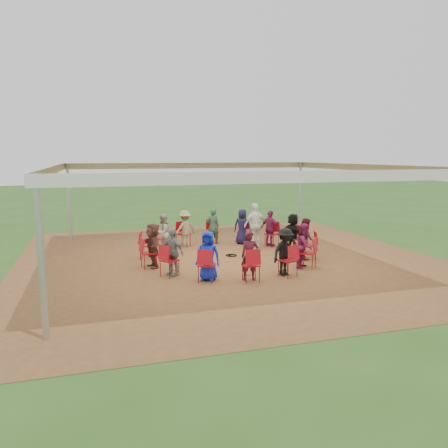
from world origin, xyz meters
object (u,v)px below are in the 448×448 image
object	(u,v)px
person_seated_0	(306,239)
person_seated_3	(242,226)
chair_7	(147,245)
chair_8	(149,253)
chair_11	(251,265)
chair_4	(212,232)
chair_1	(296,239)
chair_12	(288,260)
chair_9	(169,260)
person_seated_7	(153,245)
chair_13	(308,253)
person_seated_4	(213,226)
person_seated_1	(293,233)
chair_3	(243,232)
person_seated_8	(172,252)
cable_coil	(232,255)
person_seated_9	(208,256)
standing_person	(255,225)
laptop	(301,240)
chair_6	(160,239)
person_seated_2	(270,229)
chair_5	(183,234)
person_seated_11	(285,252)
chair_0	(309,245)
person_seated_10	(250,256)
person_seated_5	(185,229)
chair_10	(207,265)
person_seated_6	(163,233)

from	to	relation	value
person_seated_0	person_seated_3	world-z (taller)	same
chair_7	chair_8	bearing A→B (deg)	12.86
chair_11	chair_4	bearing A→B (deg)	90.00
chair_1	chair_12	xyz separation A→B (m)	(-1.61, -2.83, 0.00)
chair_9	person_seated_7	world-z (taller)	person_seated_7
chair_13	person_seated_4	bearing A→B (deg)	64.93
chair_4	person_seated_1	distance (m)	3.19
chair_3	person_seated_8	world-z (taller)	person_seated_8
chair_9	person_seated_8	size ratio (longest dim) A/B	0.68
chair_8	person_seated_0	world-z (taller)	person_seated_0
chair_12	cable_coil	distance (m)	2.92
chair_7	chair_8	world-z (taller)	same
person_seated_9	person_seated_4	bearing A→B (deg)	102.86
standing_person	laptop	xyz separation A→B (m)	(0.73, -2.16, -0.18)
chair_4	laptop	bearing A→B (deg)	125.96
person_seated_0	standing_person	size ratio (longest dim) A/B	0.83
chair_3	chair_4	size ratio (longest dim) A/B	1.00
chair_8	person_seated_4	xyz separation A→B (m)	(2.75, 2.89, 0.22)
chair_6	person_seated_8	world-z (taller)	person_seated_8
chair_12	person_seated_9	world-z (taller)	person_seated_9
person_seated_1	person_seated_2	distance (m)	1.11
chair_13	person_seated_7	bearing A→B (deg)	115.07
person_seated_7	chair_5	bearing A→B (deg)	143.12
chair_12	person_seated_2	xyz separation A→B (m)	(1.08, 3.84, 0.22)
chair_1	chair_8	size ratio (longest dim) A/B	1.00
person_seated_4	person_seated_11	size ratio (longest dim) A/B	1.00
chair_0	cable_coil	bearing A→B (deg)	80.31
person_seated_10	person_seated_11	xyz separation A→B (m)	(1.10, 0.17, 0.00)
chair_3	chair_4	world-z (taller)	same
person_seated_5	standing_person	size ratio (longest dim) A/B	0.83
chair_11	standing_person	size ratio (longest dim) A/B	0.56
chair_3	person_seated_7	size ratio (longest dim) A/B	0.68
chair_10	person_seated_4	world-z (taller)	person_seated_4
chair_7	person_seated_0	bearing A→B (deg)	90.00
chair_5	laptop	xyz separation A→B (m)	(3.20, -3.10, 0.18)
person_seated_6	chair_4	bearing A→B (deg)	157.08
person_seated_5	person_seated_8	world-z (taller)	same
chair_8	person_seated_6	xyz separation A→B (m)	(0.74, 2.09, 0.22)
standing_person	cable_coil	size ratio (longest dim) A/B	3.83
chair_7	person_seated_8	bearing A→B (deg)	28.51
chair_13	laptop	size ratio (longest dim) A/B	2.39
chair_8	person_seated_9	size ratio (longest dim) A/B	0.68
chair_13	person_seated_5	distance (m)	4.98
chair_11	chair_13	distance (m)	2.27
person_seated_0	person_seated_5	bearing A→B (deg)	64.29
chair_4	standing_person	size ratio (longest dim) A/B	0.56
chair_1	chair_12	distance (m)	3.26
cable_coil	chair_13	bearing A→B (deg)	-51.72
chair_0	person_seated_3	bearing A→B (deg)	40.26
chair_11	person_seated_4	bearing A→B (deg)	90.00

